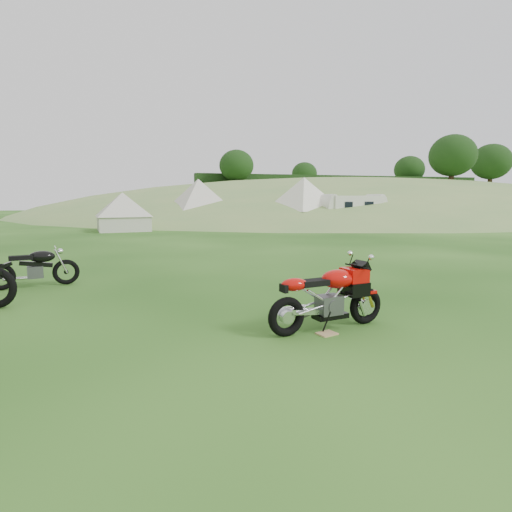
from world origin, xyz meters
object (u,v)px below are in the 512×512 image
object	(u,v)px
tent_left	(123,210)
caravan	(352,211)
plywood_board	(327,334)
tent_right	(304,203)
sport_motorcycle	(328,292)
tent_mid	(199,203)
vintage_moto_c	(34,266)

from	to	relation	value
tent_left	caravan	bearing A→B (deg)	-9.80
plywood_board	tent_right	size ratio (longest dim) A/B	0.08
tent_left	tent_right	size ratio (longest dim) A/B	0.80
sport_motorcycle	tent_left	bearing A→B (deg)	89.39
tent_left	tent_mid	xyz separation A→B (m)	(4.80, 3.79, 0.28)
sport_motorcycle	vintage_moto_c	distance (m)	6.21
plywood_board	tent_left	bearing A→B (deg)	97.47
tent_right	tent_left	bearing A→B (deg)	160.21
vintage_moto_c	tent_mid	world-z (taller)	tent_mid
plywood_board	tent_right	xyz separation A→B (m)	(8.18, 19.53, 1.42)
sport_motorcycle	caravan	xyz separation A→B (m)	(10.77, 18.17, 0.44)
sport_motorcycle	vintage_moto_c	world-z (taller)	sport_motorcycle
plywood_board	sport_motorcycle	bearing A→B (deg)	61.59
tent_mid	vintage_moto_c	bearing A→B (deg)	-122.10
tent_left	tent_mid	size ratio (longest dim) A/B	0.80
tent_left	tent_mid	world-z (taller)	tent_mid
tent_mid	caravan	world-z (taller)	tent_mid
sport_motorcycle	tent_mid	bearing A→B (deg)	76.21
vintage_moto_c	caravan	distance (m)	20.58
sport_motorcycle	vintage_moto_c	xyz separation A→B (m)	(-4.45, 4.33, -0.09)
tent_mid	sport_motorcycle	bearing A→B (deg)	-107.97
plywood_board	caravan	distance (m)	21.37
plywood_board	tent_mid	world-z (taller)	tent_mid
tent_left	caravan	world-z (taller)	tent_left
vintage_moto_c	sport_motorcycle	bearing A→B (deg)	-55.19
sport_motorcycle	tent_mid	xyz separation A→B (m)	(2.15, 23.01, 0.89)
caravan	plywood_board	bearing A→B (deg)	-124.03
sport_motorcycle	tent_right	xyz separation A→B (m)	(8.07, 19.33, 0.90)
sport_motorcycle	tent_right	distance (m)	20.97
plywood_board	caravan	xyz separation A→B (m)	(10.87, 18.37, 0.97)
vintage_moto_c	tent_right	world-z (taller)	tent_right
sport_motorcycle	tent_left	world-z (taller)	tent_left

